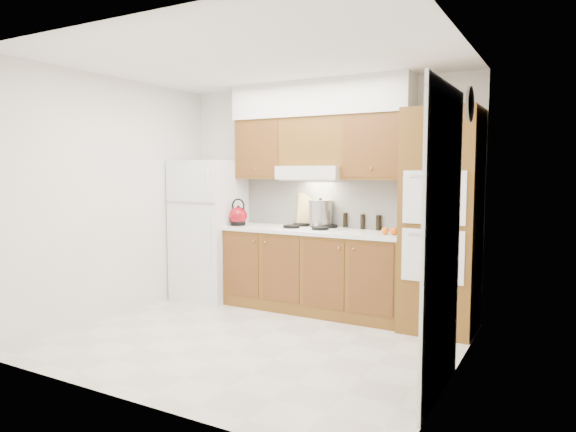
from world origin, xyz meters
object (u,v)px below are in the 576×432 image
at_px(oven_cabinet, 441,221).
at_px(stock_pot, 320,213).
at_px(fridge, 210,229).
at_px(kettle, 238,216).

bearing_deg(oven_cabinet, stock_pot, 172.41).
bearing_deg(fridge, oven_cabinet, 0.70).
distance_m(fridge, stock_pot, 1.47).
xyz_separation_m(fridge, kettle, (0.48, -0.06, 0.20)).
relative_size(oven_cabinet, kettle, 10.17).
relative_size(fridge, oven_cabinet, 0.78).
bearing_deg(fridge, kettle, -7.15).
xyz_separation_m(fridge, stock_pot, (1.43, 0.22, 0.25)).
relative_size(kettle, stock_pot, 0.77).
height_order(fridge, kettle, fridge).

